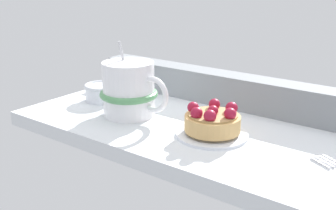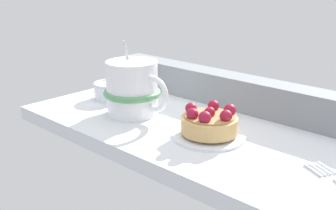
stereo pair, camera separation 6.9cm
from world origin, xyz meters
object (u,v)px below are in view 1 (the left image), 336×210
object	(u,v)px
dessert_plate	(212,133)
coffee_mug	(130,90)
sugar_bowl	(104,91)
raspberry_tart	(213,120)

from	to	relation	value
dessert_plate	coffee_mug	world-z (taller)	coffee_mug
coffee_mug	sugar_bowl	xyz separation A→B (cm)	(-10.31, 3.70, -2.93)
coffee_mug	sugar_bowl	size ratio (longest dim) A/B	1.95
dessert_plate	raspberry_tart	distance (cm)	2.17
raspberry_tart	sugar_bowl	distance (cm)	27.21
raspberry_tart	sugar_bowl	size ratio (longest dim) A/B	1.23
dessert_plate	sugar_bowl	xyz separation A→B (cm)	(-27.00, 3.18, 1.37)
coffee_mug	raspberry_tart	bearing A→B (deg)	1.73
dessert_plate	sugar_bowl	size ratio (longest dim) A/B	1.60
raspberry_tart	coffee_mug	distance (cm)	16.84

